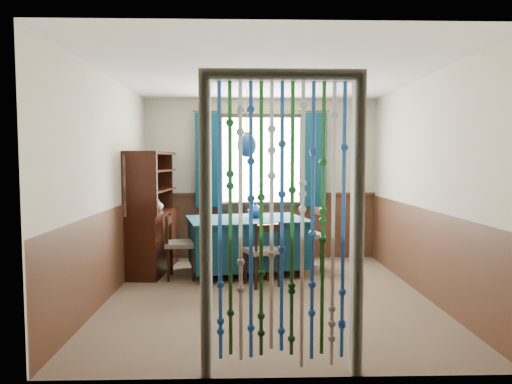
{
  "coord_description": "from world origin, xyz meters",
  "views": [
    {
      "loc": [
        -0.27,
        -5.15,
        1.56
      ],
      "look_at": [
        -0.11,
        0.67,
        1.14
      ],
      "focal_mm": 32.0,
      "sensor_mm": 36.0,
      "label": 1
    }
  ],
  "objects_px": {
    "chair_near": "(263,251)",
    "vase_sideboard": "(158,204)",
    "dining_table": "(247,241)",
    "chair_far": "(235,230)",
    "vase_table": "(255,210)",
    "chair_right": "(307,235)",
    "chair_left": "(180,244)",
    "bowl_shelf": "(152,189)",
    "sideboard": "(152,229)",
    "pendant_lamp": "(247,145)"
  },
  "relations": [
    {
      "from": "chair_left",
      "to": "bowl_shelf",
      "type": "bearing_deg",
      "value": -114.67
    },
    {
      "from": "dining_table",
      "to": "vase_sideboard",
      "type": "relative_size",
      "value": 10.48
    },
    {
      "from": "sideboard",
      "to": "vase_sideboard",
      "type": "distance_m",
      "value": 0.4
    },
    {
      "from": "chair_right",
      "to": "bowl_shelf",
      "type": "xyz_separation_m",
      "value": [
        -2.13,
        -0.29,
        0.68
      ]
    },
    {
      "from": "chair_right",
      "to": "pendant_lamp",
      "type": "height_order",
      "value": "pendant_lamp"
    },
    {
      "from": "sideboard",
      "to": "vase_table",
      "type": "relative_size",
      "value": 8.48
    },
    {
      "from": "bowl_shelf",
      "to": "chair_near",
      "type": "bearing_deg",
      "value": -20.75
    },
    {
      "from": "chair_left",
      "to": "sideboard",
      "type": "height_order",
      "value": "sideboard"
    },
    {
      "from": "sideboard",
      "to": "chair_near",
      "type": "bearing_deg",
      "value": -23.33
    },
    {
      "from": "chair_left",
      "to": "vase_table",
      "type": "distance_m",
      "value": 1.13
    },
    {
      "from": "chair_left",
      "to": "bowl_shelf",
      "type": "relative_size",
      "value": 4.46
    },
    {
      "from": "dining_table",
      "to": "vase_table",
      "type": "xyz_separation_m",
      "value": [
        0.12,
        0.07,
        0.42
      ]
    },
    {
      "from": "sideboard",
      "to": "bowl_shelf",
      "type": "bearing_deg",
      "value": -72.1
    },
    {
      "from": "chair_near",
      "to": "vase_sideboard",
      "type": "relative_size",
      "value": 4.79
    },
    {
      "from": "chair_right",
      "to": "sideboard",
      "type": "bearing_deg",
      "value": 76.64
    },
    {
      "from": "chair_near",
      "to": "bowl_shelf",
      "type": "distance_m",
      "value": 1.73
    },
    {
      "from": "dining_table",
      "to": "chair_near",
      "type": "bearing_deg",
      "value": -85.45
    },
    {
      "from": "chair_right",
      "to": "sideboard",
      "type": "xyz_separation_m",
      "value": [
        -2.19,
        -0.04,
        0.1
      ]
    },
    {
      "from": "vase_sideboard",
      "to": "sideboard",
      "type": "bearing_deg",
      "value": -106.56
    },
    {
      "from": "chair_right",
      "to": "bowl_shelf",
      "type": "relative_size",
      "value": 4.83
    },
    {
      "from": "pendant_lamp",
      "to": "vase_sideboard",
      "type": "bearing_deg",
      "value": 163.82
    },
    {
      "from": "chair_far",
      "to": "vase_table",
      "type": "xyz_separation_m",
      "value": [
        0.29,
        -0.64,
        0.37
      ]
    },
    {
      "from": "dining_table",
      "to": "sideboard",
      "type": "distance_m",
      "value": 1.35
    },
    {
      "from": "chair_left",
      "to": "bowl_shelf",
      "type": "height_order",
      "value": "bowl_shelf"
    },
    {
      "from": "sideboard",
      "to": "vase_sideboard",
      "type": "relative_size",
      "value": 9.88
    },
    {
      "from": "chair_near",
      "to": "chair_left",
      "type": "xyz_separation_m",
      "value": [
        -1.08,
        0.39,
        0.02
      ]
    },
    {
      "from": "chair_far",
      "to": "chair_right",
      "type": "distance_m",
      "value": 1.14
    },
    {
      "from": "pendant_lamp",
      "to": "vase_sideboard",
      "type": "distance_m",
      "value": 1.57
    },
    {
      "from": "chair_right",
      "to": "chair_left",
      "type": "bearing_deg",
      "value": 90.27
    },
    {
      "from": "chair_near",
      "to": "vase_sideboard",
      "type": "xyz_separation_m",
      "value": [
        -1.47,
        1.01,
        0.49
      ]
    },
    {
      "from": "chair_near",
      "to": "pendant_lamp",
      "type": "xyz_separation_m",
      "value": [
        -0.19,
        0.64,
        1.32
      ]
    },
    {
      "from": "chair_left",
      "to": "chair_right",
      "type": "bearing_deg",
      "value": 102.74
    },
    {
      "from": "chair_left",
      "to": "chair_far",
      "type": "bearing_deg",
      "value": 141.48
    },
    {
      "from": "dining_table",
      "to": "vase_table",
      "type": "relative_size",
      "value": 9.0
    },
    {
      "from": "chair_right",
      "to": "vase_table",
      "type": "relative_size",
      "value": 4.64
    },
    {
      "from": "chair_left",
      "to": "dining_table",
      "type": "bearing_deg",
      "value": 103.7
    },
    {
      "from": "chair_near",
      "to": "chair_left",
      "type": "height_order",
      "value": "chair_left"
    },
    {
      "from": "chair_right",
      "to": "sideboard",
      "type": "height_order",
      "value": "sideboard"
    },
    {
      "from": "chair_near",
      "to": "chair_right",
      "type": "bearing_deg",
      "value": 27.74
    },
    {
      "from": "chair_left",
      "to": "chair_right",
      "type": "xyz_separation_m",
      "value": [
        1.74,
        0.46,
        0.03
      ]
    },
    {
      "from": "chair_right",
      "to": "vase_table",
      "type": "distance_m",
      "value": 0.83
    },
    {
      "from": "chair_right",
      "to": "pendant_lamp",
      "type": "bearing_deg",
      "value": 89.27
    },
    {
      "from": "chair_right",
      "to": "vase_sideboard",
      "type": "distance_m",
      "value": 2.18
    },
    {
      "from": "dining_table",
      "to": "chair_far",
      "type": "bearing_deg",
      "value": 91.19
    },
    {
      "from": "chair_left",
      "to": "chair_right",
      "type": "distance_m",
      "value": 1.8
    },
    {
      "from": "chair_near",
      "to": "vase_sideboard",
      "type": "height_order",
      "value": "vase_sideboard"
    },
    {
      "from": "sideboard",
      "to": "vase_sideboard",
      "type": "height_order",
      "value": "sideboard"
    },
    {
      "from": "chair_far",
      "to": "chair_near",
      "type": "bearing_deg",
      "value": 88.32
    },
    {
      "from": "chair_near",
      "to": "sideboard",
      "type": "distance_m",
      "value": 1.73
    },
    {
      "from": "vase_sideboard",
      "to": "vase_table",
      "type": "bearing_deg",
      "value": -11.97
    }
  ]
}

